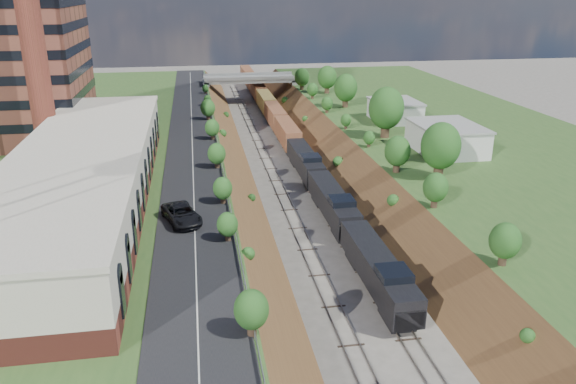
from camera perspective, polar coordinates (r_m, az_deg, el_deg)
name	(u,v)px	position (r m, az deg, el deg)	size (l,w,h in m)	color
platform_left	(79,169)	(93.01, -20.43, 2.16)	(44.00, 180.00, 5.00)	#325523
platform_right	(476,150)	(102.97, 18.53, 4.05)	(44.00, 180.00, 5.00)	#325523
embankment_left	(222,177)	(92.05, -6.71, 1.50)	(7.07, 180.00, 7.07)	brown
embankment_right	(353,170)	(95.52, 6.59, 2.20)	(7.07, 180.00, 7.07)	brown
rail_left_track	(273,174)	(92.75, -1.52, 1.84)	(1.58, 180.00, 0.18)	gray
rail_right_track	(304,172)	(93.57, 1.63, 2.00)	(1.58, 180.00, 0.18)	gray
road	(192,149)	(90.50, -9.69, 4.37)	(8.00, 180.00, 0.10)	black
guardrail	(218,145)	(90.24, -7.09, 4.79)	(0.10, 171.00, 0.70)	#99999E
commercial_building	(84,175)	(69.69, -20.03, 1.63)	(14.30, 62.30, 7.00)	brown
smokestack	(29,20)	(86.00, -24.79, 15.59)	(3.20, 3.20, 40.00)	brown
overpass	(250,84)	(151.91, -3.91, 10.87)	(24.50, 8.30, 7.40)	gray
white_building_near	(446,139)	(90.74, 15.80, 5.21)	(9.00, 12.00, 4.00)	silver
white_building_far	(395,111)	(110.34, 10.79, 8.06)	(8.00, 10.00, 3.60)	silver
tree_right_large	(441,146)	(76.95, 15.26, 4.51)	(5.25, 5.25, 7.61)	#473323
tree_left_crest	(235,241)	(52.23, -5.40, -5.02)	(2.45, 2.45, 3.55)	#473323
freight_train	(276,117)	(123.10, -1.22, 7.63)	(3.01, 153.31, 4.55)	black
suv	(182,214)	(61.80, -10.76, -2.22)	(3.09, 6.71, 1.87)	black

